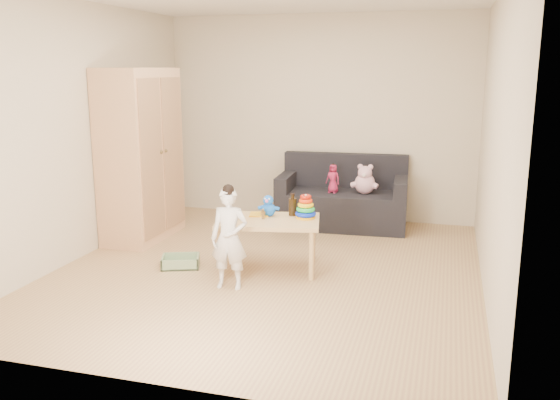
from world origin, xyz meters
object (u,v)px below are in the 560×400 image
(sofa, at_px, (342,209))
(play_table, at_px, (268,245))
(wardrobe, at_px, (141,155))
(toddler, at_px, (229,240))

(sofa, height_order, play_table, play_table)
(wardrobe, xyz_separation_m, sofa, (2.13, 1.12, -0.75))
(sofa, distance_m, play_table, 1.87)
(toddler, bearing_deg, wardrobe, 135.09)
(play_table, bearing_deg, sofa, 77.59)
(sofa, distance_m, toddler, 2.45)
(play_table, xyz_separation_m, toddler, (-0.20, -0.54, 0.19))
(play_table, bearing_deg, wardrobe, 157.81)
(wardrobe, distance_m, play_table, 1.99)
(wardrobe, xyz_separation_m, play_table, (1.72, -0.70, -0.71))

